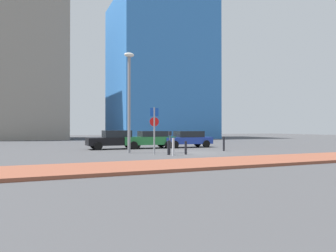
{
  "coord_description": "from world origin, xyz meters",
  "views": [
    {
      "loc": [
        -10.08,
        -19.46,
        1.71
      ],
      "look_at": [
        -1.3,
        1.1,
        1.85
      ],
      "focal_mm": 33.91,
      "sensor_mm": 36.0,
      "label": 1
    }
  ],
  "objects_px": {
    "parking_sign_post": "(154,125)",
    "parking_meter": "(170,139)",
    "parked_car_black": "(116,139)",
    "traffic_bollard_edge": "(224,144)",
    "street_lamp": "(129,94)",
    "traffic_bollard_near": "(169,148)",
    "traffic_bollard_far": "(173,147)",
    "parked_car_green": "(149,139)",
    "parked_car_blue": "(187,139)",
    "traffic_bollard_mid": "(186,148)"
  },
  "relations": [
    {
      "from": "parking_sign_post",
      "to": "parking_meter",
      "type": "xyz_separation_m",
      "value": [
        1.11,
        -0.01,
        -0.96
      ]
    },
    {
      "from": "parked_car_black",
      "to": "traffic_bollard_edge",
      "type": "bearing_deg",
      "value": -37.72
    },
    {
      "from": "street_lamp",
      "to": "traffic_bollard_near",
      "type": "bearing_deg",
      "value": -49.98
    },
    {
      "from": "parking_sign_post",
      "to": "traffic_bollard_edge",
      "type": "xyz_separation_m",
      "value": [
        5.84,
        0.79,
        -1.39
      ]
    },
    {
      "from": "traffic_bollard_far",
      "to": "traffic_bollard_edge",
      "type": "bearing_deg",
      "value": 23.89
    },
    {
      "from": "parking_sign_post",
      "to": "street_lamp",
      "type": "distance_m",
      "value": 2.92
    },
    {
      "from": "parked_car_green",
      "to": "traffic_bollard_edge",
      "type": "xyz_separation_m",
      "value": [
        4.05,
        -5.2,
        -0.24
      ]
    },
    {
      "from": "parking_sign_post",
      "to": "traffic_bollard_edge",
      "type": "distance_m",
      "value": 6.05
    },
    {
      "from": "parked_car_black",
      "to": "parking_sign_post",
      "type": "bearing_deg",
      "value": -80.11
    },
    {
      "from": "parked_car_green",
      "to": "parking_meter",
      "type": "distance_m",
      "value": 6.03
    },
    {
      "from": "parking_meter",
      "to": "street_lamp",
      "type": "distance_m",
      "value": 4.19
    },
    {
      "from": "street_lamp",
      "to": "parking_meter",
      "type": "bearing_deg",
      "value": -33.76
    },
    {
      "from": "parked_car_green",
      "to": "parked_car_blue",
      "type": "relative_size",
      "value": 1.0
    },
    {
      "from": "traffic_bollard_near",
      "to": "traffic_bollard_mid",
      "type": "height_order",
      "value": "traffic_bollard_near"
    },
    {
      "from": "parked_car_blue",
      "to": "traffic_bollard_far",
      "type": "height_order",
      "value": "parked_car_blue"
    },
    {
      "from": "parking_meter",
      "to": "traffic_bollard_far",
      "type": "xyz_separation_m",
      "value": [
        -0.43,
        -1.49,
        -0.42
      ]
    },
    {
      "from": "street_lamp",
      "to": "traffic_bollard_near",
      "type": "relative_size",
      "value": 7.51
    },
    {
      "from": "parked_car_blue",
      "to": "traffic_bollard_mid",
      "type": "relative_size",
      "value": 5.15
    },
    {
      "from": "traffic_bollard_far",
      "to": "parked_car_green",
      "type": "bearing_deg",
      "value": 81.57
    },
    {
      "from": "parking_sign_post",
      "to": "traffic_bollard_mid",
      "type": "height_order",
      "value": "parking_sign_post"
    },
    {
      "from": "parked_car_blue",
      "to": "traffic_bollard_far",
      "type": "xyz_separation_m",
      "value": [
        -4.6,
        -7.25,
        -0.21
      ]
    },
    {
      "from": "parked_car_blue",
      "to": "street_lamp",
      "type": "relative_size",
      "value": 0.65
    },
    {
      "from": "parking_sign_post",
      "to": "traffic_bollard_mid",
      "type": "bearing_deg",
      "value": -28.0
    },
    {
      "from": "parked_car_black",
      "to": "street_lamp",
      "type": "relative_size",
      "value": 0.66
    },
    {
      "from": "traffic_bollard_far",
      "to": "traffic_bollard_edge",
      "type": "relative_size",
      "value": 1.03
    },
    {
      "from": "parked_car_green",
      "to": "parked_car_black",
      "type": "bearing_deg",
      "value": 177.06
    },
    {
      "from": "parked_car_green",
      "to": "traffic_bollard_far",
      "type": "distance_m",
      "value": 7.57
    },
    {
      "from": "parked_car_green",
      "to": "traffic_bollard_mid",
      "type": "relative_size",
      "value": 5.17
    },
    {
      "from": "parking_sign_post",
      "to": "traffic_bollard_near",
      "type": "xyz_separation_m",
      "value": [
        0.7,
        -0.75,
        -1.46
      ]
    },
    {
      "from": "parking_sign_post",
      "to": "traffic_bollard_mid",
      "type": "distance_m",
      "value": 2.53
    },
    {
      "from": "parked_car_black",
      "to": "traffic_bollard_mid",
      "type": "xyz_separation_m",
      "value": [
        2.88,
        -7.09,
        -0.35
      ]
    },
    {
      "from": "parked_car_black",
      "to": "traffic_bollard_mid",
      "type": "relative_size",
      "value": 5.29
    },
    {
      "from": "parked_car_blue",
      "to": "traffic_bollard_far",
      "type": "relative_size",
      "value": 4.05
    },
    {
      "from": "traffic_bollard_near",
      "to": "parked_car_blue",
      "type": "bearing_deg",
      "value": 54.81
    },
    {
      "from": "parked_car_black",
      "to": "parking_sign_post",
      "type": "xyz_separation_m",
      "value": [
        1.07,
        -6.13,
        1.14
      ]
    },
    {
      "from": "parking_sign_post",
      "to": "parked_car_blue",
      "type": "bearing_deg",
      "value": 47.42
    },
    {
      "from": "parking_sign_post",
      "to": "parking_meter",
      "type": "height_order",
      "value": "parking_sign_post"
    },
    {
      "from": "street_lamp",
      "to": "traffic_bollard_edge",
      "type": "relative_size",
      "value": 6.46
    },
    {
      "from": "parking_meter",
      "to": "traffic_bollard_edge",
      "type": "xyz_separation_m",
      "value": [
        4.73,
        0.79,
        -0.43
      ]
    },
    {
      "from": "traffic_bollard_far",
      "to": "traffic_bollard_edge",
      "type": "xyz_separation_m",
      "value": [
        5.16,
        2.28,
        -0.02
      ]
    },
    {
      "from": "parking_sign_post",
      "to": "street_lamp",
      "type": "height_order",
      "value": "street_lamp"
    },
    {
      "from": "parked_car_green",
      "to": "traffic_bollard_mid",
      "type": "bearing_deg",
      "value": -89.87
    },
    {
      "from": "parked_car_black",
      "to": "parked_car_green",
      "type": "bearing_deg",
      "value": -2.94
    },
    {
      "from": "parked_car_green",
      "to": "traffic_bollard_edge",
      "type": "bearing_deg",
      "value": -52.08
    },
    {
      "from": "parking_meter",
      "to": "parked_car_blue",
      "type": "bearing_deg",
      "value": 54.06
    },
    {
      "from": "traffic_bollard_edge",
      "to": "parked_car_black",
      "type": "bearing_deg",
      "value": 142.28
    },
    {
      "from": "parked_car_green",
      "to": "traffic_bollard_edge",
      "type": "distance_m",
      "value": 6.59
    },
    {
      "from": "traffic_bollard_near",
      "to": "traffic_bollard_edge",
      "type": "bearing_deg",
      "value": 16.67
    },
    {
      "from": "parked_car_black",
      "to": "traffic_bollard_near",
      "type": "bearing_deg",
      "value": -75.58
    },
    {
      "from": "parked_car_green",
      "to": "traffic_bollard_near",
      "type": "relative_size",
      "value": 4.88
    }
  ]
}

